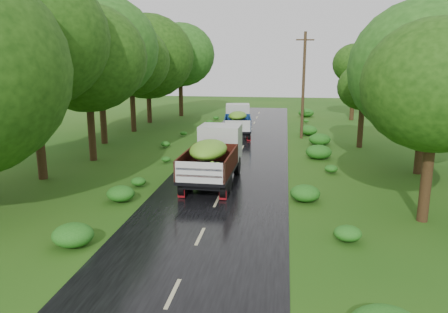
# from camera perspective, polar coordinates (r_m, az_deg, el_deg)

# --- Properties ---
(ground) EXTENTS (120.00, 120.00, 0.00)m
(ground) POSITION_cam_1_polar(r_m,az_deg,el_deg) (12.89, -6.69, -17.41)
(ground) COLOR #1A4B10
(ground) RESTS_ON ground
(road) EXTENTS (6.50, 80.00, 0.02)m
(road) POSITION_cam_1_polar(r_m,az_deg,el_deg) (17.27, -2.50, -9.09)
(road) COLOR black
(road) RESTS_ON ground
(road_lines) EXTENTS (0.12, 69.60, 0.00)m
(road_lines) POSITION_cam_1_polar(r_m,az_deg,el_deg) (18.19, -1.92, -7.88)
(road_lines) COLOR #BFB78C
(road_lines) RESTS_ON road
(truck_near) EXTENTS (2.47, 6.54, 2.72)m
(truck_near) POSITION_cam_1_polar(r_m,az_deg,el_deg) (22.73, -1.32, 0.40)
(truck_near) COLOR black
(truck_near) RESTS_ON ground
(truck_far) EXTENTS (2.65, 5.98, 2.43)m
(truck_far) POSITION_cam_1_polar(r_m,az_deg,el_deg) (36.29, 1.79, 4.91)
(truck_far) COLOR black
(truck_far) RESTS_ON ground
(utility_pole) EXTENTS (1.42, 0.54, 8.32)m
(utility_pole) POSITION_cam_1_polar(r_m,az_deg,el_deg) (35.28, 10.33, 9.22)
(utility_pole) COLOR #382616
(utility_pole) RESTS_ON ground
(trees_left) EXTENTS (6.19, 35.47, 9.20)m
(trees_left) POSITION_cam_1_polar(r_m,az_deg,el_deg) (33.08, -15.30, 12.53)
(trees_left) COLOR black
(trees_left) RESTS_ON ground
(trees_right) EXTENTS (5.66, 31.89, 7.63)m
(trees_right) POSITION_cam_1_polar(r_m,az_deg,el_deg) (28.71, 21.75, 9.97)
(trees_right) COLOR black
(trees_right) RESTS_ON ground
(shrubs) EXTENTS (11.90, 44.00, 0.70)m
(shrubs) POSITION_cam_1_polar(r_m,az_deg,el_deg) (25.66, 1.12, -0.86)
(shrubs) COLOR #1E6217
(shrubs) RESTS_ON ground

